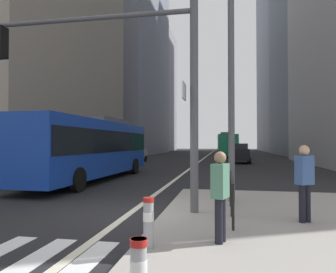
{
  "coord_description": "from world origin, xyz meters",
  "views": [
    {
      "loc": [
        2.62,
        -8.3,
        1.98
      ],
      "look_at": [
        -5.22,
        34.67,
        2.91
      ],
      "focal_mm": 33.03,
      "sensor_mm": 36.0,
      "label": 1
    }
  ],
  "objects_px": {
    "city_bus_blue_oncoming": "(91,146)",
    "traffic_signal_gantry": "(121,67)",
    "pedestrian_walking": "(220,192)",
    "car_receding_near": "(239,153)",
    "car_receding_far": "(223,148)",
    "street_lamp_post": "(231,39)",
    "bollard_left": "(148,220)",
    "bollard_front": "(139,270)",
    "pedestrian_waiting": "(304,179)",
    "city_bus_red_receding": "(227,144)",
    "car_oncoming_mid": "(133,153)",
    "sedan_white_oncoming": "(25,163)"
  },
  "relations": [
    {
      "from": "city_bus_red_receding",
      "to": "pedestrian_waiting",
      "type": "distance_m",
      "value": 36.51
    },
    {
      "from": "street_lamp_post",
      "to": "pedestrian_waiting",
      "type": "distance_m",
      "value": 4.97
    },
    {
      "from": "car_oncoming_mid",
      "to": "city_bus_red_receding",
      "type": "bearing_deg",
      "value": 54.58
    },
    {
      "from": "bollard_left",
      "to": "pedestrian_waiting",
      "type": "height_order",
      "value": "pedestrian_waiting"
    },
    {
      "from": "traffic_signal_gantry",
      "to": "pedestrian_walking",
      "type": "height_order",
      "value": "traffic_signal_gantry"
    },
    {
      "from": "bollard_left",
      "to": "bollard_front",
      "type": "bearing_deg",
      "value": -79.06
    },
    {
      "from": "car_oncoming_mid",
      "to": "bollard_front",
      "type": "height_order",
      "value": "car_oncoming_mid"
    },
    {
      "from": "sedan_white_oncoming",
      "to": "street_lamp_post",
      "type": "distance_m",
      "value": 11.54
    },
    {
      "from": "car_receding_near",
      "to": "traffic_signal_gantry",
      "type": "bearing_deg",
      "value": -100.56
    },
    {
      "from": "bollard_left",
      "to": "car_oncoming_mid",
      "type": "bearing_deg",
      "value": 107.48
    },
    {
      "from": "car_oncoming_mid",
      "to": "bollard_left",
      "type": "bearing_deg",
      "value": -72.52
    },
    {
      "from": "car_receding_near",
      "to": "city_bus_blue_oncoming",
      "type": "bearing_deg",
      "value": -117.97
    },
    {
      "from": "pedestrian_walking",
      "to": "car_receding_near",
      "type": "bearing_deg",
      "value": 86.53
    },
    {
      "from": "city_bus_blue_oncoming",
      "to": "car_oncoming_mid",
      "type": "height_order",
      "value": "city_bus_blue_oncoming"
    },
    {
      "from": "city_bus_red_receding",
      "to": "bollard_left",
      "type": "distance_m",
      "value": 38.86
    },
    {
      "from": "sedan_white_oncoming",
      "to": "street_lamp_post",
      "type": "height_order",
      "value": "street_lamp_post"
    },
    {
      "from": "bollard_front",
      "to": "bollard_left",
      "type": "bearing_deg",
      "value": 100.94
    },
    {
      "from": "city_bus_blue_oncoming",
      "to": "pedestrian_walking",
      "type": "xyz_separation_m",
      "value": [
        6.88,
        -9.62,
        -0.76
      ]
    },
    {
      "from": "city_bus_blue_oncoming",
      "to": "pedestrian_waiting",
      "type": "bearing_deg",
      "value": -41.56
    },
    {
      "from": "city_bus_red_receding",
      "to": "street_lamp_post",
      "type": "bearing_deg",
      "value": -90.21
    },
    {
      "from": "sedan_white_oncoming",
      "to": "pedestrian_waiting",
      "type": "bearing_deg",
      "value": -28.13
    },
    {
      "from": "car_receding_near",
      "to": "car_receding_far",
      "type": "relative_size",
      "value": 0.89
    },
    {
      "from": "city_bus_blue_oncoming",
      "to": "sedan_white_oncoming",
      "type": "bearing_deg",
      "value": -150.05
    },
    {
      "from": "traffic_signal_gantry",
      "to": "bollard_left",
      "type": "relative_size",
      "value": 7.03
    },
    {
      "from": "street_lamp_post",
      "to": "pedestrian_walking",
      "type": "bearing_deg",
      "value": -94.22
    },
    {
      "from": "city_bus_red_receding",
      "to": "pedestrian_waiting",
      "type": "xyz_separation_m",
      "value": [
        1.48,
        -36.48,
        -0.69
      ]
    },
    {
      "from": "car_receding_near",
      "to": "street_lamp_post",
      "type": "bearing_deg",
      "value": -93.32
    },
    {
      "from": "car_receding_near",
      "to": "street_lamp_post",
      "type": "xyz_separation_m",
      "value": [
        -1.24,
        -21.41,
        4.29
      ]
    },
    {
      "from": "street_lamp_post",
      "to": "pedestrian_waiting",
      "type": "xyz_separation_m",
      "value": [
        1.61,
        -2.25,
        -4.14
      ]
    },
    {
      "from": "street_lamp_post",
      "to": "bollard_front",
      "type": "height_order",
      "value": "street_lamp_post"
    },
    {
      "from": "car_receding_far",
      "to": "traffic_signal_gantry",
      "type": "distance_m",
      "value": 55.84
    },
    {
      "from": "city_bus_blue_oncoming",
      "to": "traffic_signal_gantry",
      "type": "bearing_deg",
      "value": -60.33
    },
    {
      "from": "car_oncoming_mid",
      "to": "street_lamp_post",
      "type": "bearing_deg",
      "value": -65.35
    },
    {
      "from": "car_receding_near",
      "to": "sedan_white_oncoming",
      "type": "bearing_deg",
      "value": -122.69
    },
    {
      "from": "city_bus_blue_oncoming",
      "to": "traffic_signal_gantry",
      "type": "xyz_separation_m",
      "value": [
        4.12,
        -7.23,
        2.28
      ]
    },
    {
      "from": "car_oncoming_mid",
      "to": "pedestrian_walking",
      "type": "xyz_separation_m",
      "value": [
        9.2,
        -24.77,
        0.09
      ]
    },
    {
      "from": "city_bus_red_receding",
      "to": "car_receding_near",
      "type": "distance_m",
      "value": 12.9
    },
    {
      "from": "traffic_signal_gantry",
      "to": "bollard_front",
      "type": "bearing_deg",
      "value": -68.7
    },
    {
      "from": "pedestrian_waiting",
      "to": "pedestrian_walking",
      "type": "xyz_separation_m",
      "value": [
        -1.91,
        -1.83,
        -0.07
      ]
    },
    {
      "from": "car_receding_near",
      "to": "pedestrian_walking",
      "type": "bearing_deg",
      "value": -93.47
    },
    {
      "from": "city_bus_blue_oncoming",
      "to": "pedestrian_waiting",
      "type": "relative_size",
      "value": 6.54
    },
    {
      "from": "pedestrian_waiting",
      "to": "pedestrian_walking",
      "type": "height_order",
      "value": "pedestrian_waiting"
    },
    {
      "from": "car_oncoming_mid",
      "to": "car_receding_far",
      "type": "xyz_separation_m",
      "value": [
        8.98,
        33.32,
        -0.0
      ]
    },
    {
      "from": "car_receding_near",
      "to": "pedestrian_walking",
      "type": "height_order",
      "value": "car_receding_near"
    },
    {
      "from": "car_oncoming_mid",
      "to": "bollard_front",
      "type": "distance_m",
      "value": 28.53
    },
    {
      "from": "car_receding_near",
      "to": "bollard_front",
      "type": "relative_size",
      "value": 5.18
    },
    {
      "from": "bollard_front",
      "to": "car_receding_near",
      "type": "bearing_deg",
      "value": 85.11
    },
    {
      "from": "city_bus_red_receding",
      "to": "city_bus_blue_oncoming",
      "type": "bearing_deg",
      "value": -104.29
    },
    {
      "from": "street_lamp_post",
      "to": "city_bus_red_receding",
      "type": "bearing_deg",
      "value": 89.79
    },
    {
      "from": "city_bus_blue_oncoming",
      "to": "city_bus_red_receding",
      "type": "bearing_deg",
      "value": 75.71
    }
  ]
}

